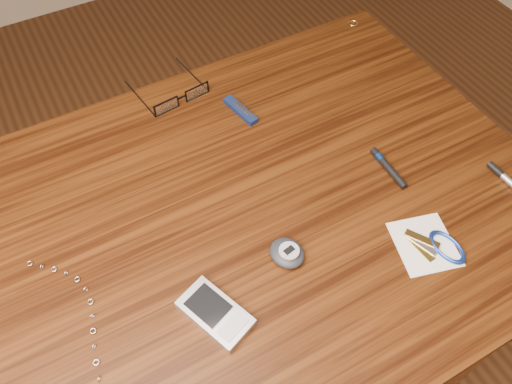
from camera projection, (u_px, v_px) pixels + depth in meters
ground at (245, 365)px, 1.38m from camera, size 3.80×3.80×0.00m
desk at (239, 249)px, 0.86m from camera, size 1.00×0.70×0.75m
eyeglasses at (180, 97)px, 0.92m from camera, size 0.13×0.13×0.03m
gold_ring at (353, 23)px, 1.07m from camera, size 0.03×0.03×0.00m
pda_phone at (215, 313)px, 0.68m from camera, size 0.09×0.11×0.02m
pedometer at (287, 253)px, 0.73m from camera, size 0.06×0.06×0.02m
notepad_keys at (436, 246)px, 0.74m from camera, size 0.11×0.12×0.01m
pocket_knife at (240, 110)px, 0.91m from camera, size 0.03×0.08×0.01m
black_blue_pen at (387, 166)px, 0.83m from camera, size 0.01×0.09×0.01m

